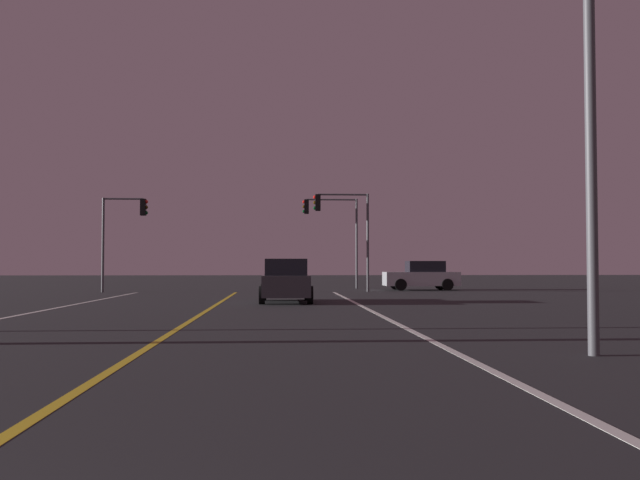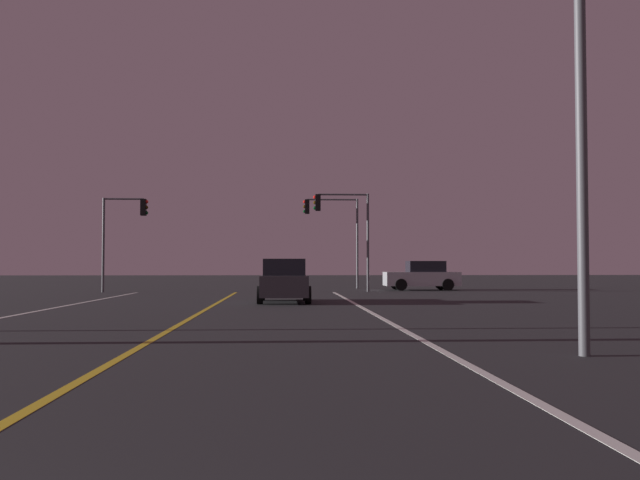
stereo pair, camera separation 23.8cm
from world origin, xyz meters
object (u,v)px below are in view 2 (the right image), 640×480
at_px(car_crossing_side, 422,276).
at_px(traffic_light_far_right, 332,222).
at_px(traffic_light_near_left, 125,222).
at_px(traffic_light_near_right, 342,219).
at_px(street_lamp_right_near, 541,30).
at_px(car_ahead_far, 284,281).

distance_m(car_crossing_side, traffic_light_far_right, 6.88).
height_order(traffic_light_near_left, traffic_light_far_right, traffic_light_far_right).
relative_size(car_crossing_side, traffic_light_near_right, 0.80).
bearing_deg(car_crossing_side, traffic_light_near_right, 25.54).
bearing_deg(street_lamp_right_near, car_crossing_side, -97.63).
relative_size(car_crossing_side, traffic_light_near_left, 0.85).
relative_size(traffic_light_near_right, traffic_light_far_right, 0.96).
distance_m(traffic_light_near_left, traffic_light_far_right, 12.80).
bearing_deg(car_ahead_far, traffic_light_near_left, 39.14).
bearing_deg(traffic_light_near_left, car_ahead_far, -50.86).
bearing_deg(car_crossing_side, traffic_light_near_left, 8.04).
height_order(car_ahead_far, street_lamp_right_near, street_lamp_right_near).
bearing_deg(traffic_light_near_right, car_crossing_side, -154.46).
distance_m(traffic_light_near_right, street_lamp_right_near, 26.95).
bearing_deg(traffic_light_near_left, car_crossing_side, 8.04).
height_order(car_ahead_far, traffic_light_near_right, traffic_light_near_right).
relative_size(car_crossing_side, traffic_light_far_right, 0.76).
bearing_deg(car_crossing_side, street_lamp_right_near, 82.37).
bearing_deg(traffic_light_near_right, traffic_light_far_right, -88.13).
bearing_deg(car_ahead_far, car_crossing_side, -32.07).
height_order(car_crossing_side, street_lamp_right_near, street_lamp_right_near).
bearing_deg(traffic_light_near_left, traffic_light_near_right, -0.00).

